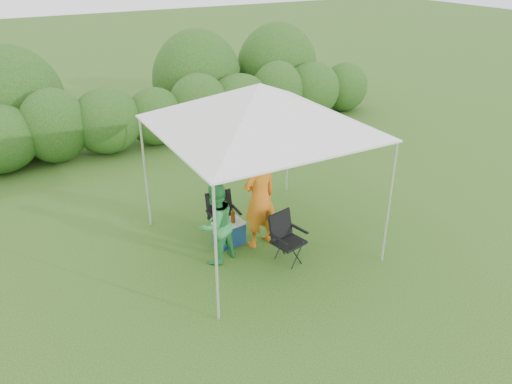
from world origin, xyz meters
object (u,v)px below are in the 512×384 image
canopy (260,107)px  cooler (229,233)px  chair_right (285,235)px  woman (216,224)px  chair_left (222,213)px  man (260,198)px

canopy → cooler: 2.31m
chair_right → woman: bearing=139.3°
chair_right → chair_left: 1.29m
chair_left → man: (0.47, -0.51, 0.43)m
chair_right → chair_left: size_ratio=0.99×
man → cooler: (-0.46, 0.26, -0.69)m
chair_right → woman: 1.14m
woman → cooler: woman is taller
chair_right → cooler: (-0.59, 0.90, -0.26)m
man → cooler: size_ratio=3.35×
chair_left → cooler: chair_left is taller
canopy → woman: 1.99m
man → cooler: bearing=-39.9°
chair_right → canopy: bearing=84.5°
chair_left → man: man is taller
canopy → chair_left: bearing=138.1°
chair_left → man: bearing=-44.1°
man → woman: (-0.87, -0.11, -0.21)m
canopy → woman: bearing=-169.0°
chair_left → man: 0.82m
canopy → chair_left: size_ratio=3.65×
canopy → man: 1.56m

